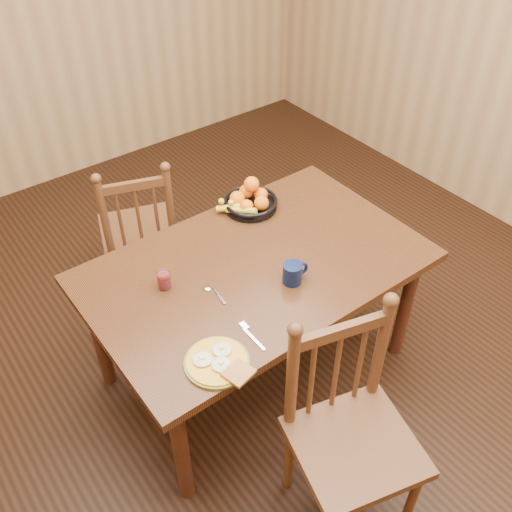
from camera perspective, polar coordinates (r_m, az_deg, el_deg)
room at (r=2.35m, az=0.00°, el=10.19°), size 4.52×5.02×2.72m
dining_table at (r=2.77m, az=0.00°, el=-2.12°), size 1.60×1.00×0.75m
chair_far at (r=3.43m, az=-11.60°, el=2.46°), size 0.55×0.53×0.96m
chair_near at (r=2.43m, az=9.39°, el=-17.19°), size 0.58×0.56×1.05m
breakfast_plate at (r=2.29m, az=-3.82°, el=-10.52°), size 0.26×0.30×0.04m
fork at (r=2.39m, az=-0.54°, el=-7.86°), size 0.03×0.18×0.00m
spoon at (r=2.58m, az=-4.51°, el=-3.44°), size 0.05×0.16×0.01m
coffee_mug at (r=2.59m, az=3.73°, el=-1.69°), size 0.13×0.09×0.10m
juice_glass at (r=2.60m, az=-9.16°, el=-2.40°), size 0.06×0.06×0.09m
fruit_bowl at (r=3.04m, az=-0.65°, el=5.57°), size 0.32×0.29×0.17m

